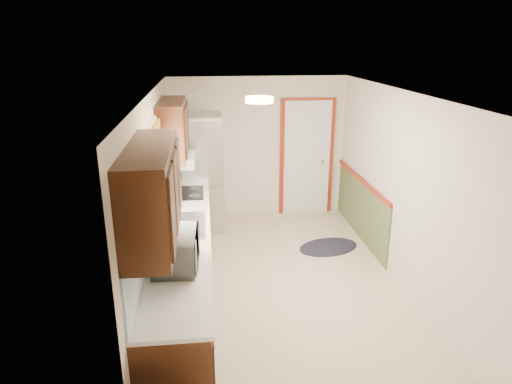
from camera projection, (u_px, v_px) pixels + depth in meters
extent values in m
cube|color=beige|center=(280.00, 283.00, 5.85)|extent=(3.20, 5.20, 0.12)
cube|color=white|center=(284.00, 93.00, 5.08)|extent=(3.20, 5.20, 0.12)
cube|color=silver|center=(258.00, 148.00, 7.82)|extent=(3.20, 0.10, 2.40)
cube|color=silver|center=(343.00, 314.00, 3.11)|extent=(3.20, 0.10, 2.40)
cube|color=silver|center=(155.00, 200.00, 5.30)|extent=(0.10, 5.20, 2.40)
cube|color=silver|center=(402.00, 191.00, 5.62)|extent=(0.10, 5.20, 2.40)
cube|color=#32180B|center=(183.00, 268.00, 5.29)|extent=(0.60, 4.00, 0.90)
cube|color=white|center=(182.00, 231.00, 5.14)|extent=(0.63, 4.00, 0.04)
cube|color=#63B0F0|center=(153.00, 208.00, 5.02)|extent=(0.02, 4.00, 0.55)
cube|color=#32180B|center=(152.00, 192.00, 3.62)|extent=(0.35, 1.40, 0.75)
cube|color=#32180B|center=(173.00, 129.00, 6.16)|extent=(0.35, 1.20, 0.75)
cube|color=white|center=(152.00, 170.00, 4.98)|extent=(0.02, 1.00, 0.90)
cube|color=#C95625|center=(154.00, 138.00, 4.88)|extent=(0.05, 1.12, 0.24)
cube|color=#B7B7BC|center=(182.00, 226.00, 5.23)|extent=(0.52, 0.82, 0.02)
cube|color=white|center=(178.00, 160.00, 6.35)|extent=(0.45, 0.60, 0.15)
cube|color=maroon|center=(306.00, 158.00, 7.94)|extent=(0.94, 0.05, 2.08)
cube|color=white|center=(307.00, 159.00, 7.92)|extent=(0.80, 0.04, 2.00)
cube|color=#4B5932|center=(361.00, 209.00, 7.13)|extent=(0.02, 2.30, 0.90)
cube|color=maroon|center=(362.00, 180.00, 6.98)|extent=(0.04, 2.30, 0.06)
cylinder|color=#FFD88C|center=(259.00, 100.00, 4.87)|extent=(0.30, 0.30, 0.06)
imported|color=white|center=(176.00, 246.00, 4.24)|extent=(0.36, 0.62, 0.41)
cube|color=#B7B7BC|center=(199.00, 172.00, 7.37)|extent=(0.80, 0.75, 1.87)
cylinder|color=black|center=(182.00, 186.00, 6.99)|extent=(0.02, 0.02, 1.31)
ellipsoid|color=black|center=(328.00, 247.00, 6.86)|extent=(1.06, 0.85, 0.01)
cube|color=black|center=(186.00, 193.00, 6.32)|extent=(0.49, 0.59, 0.02)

